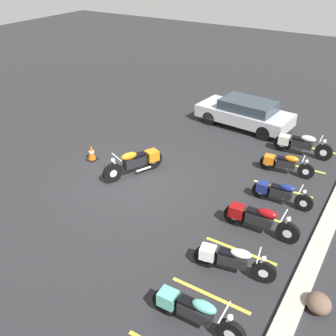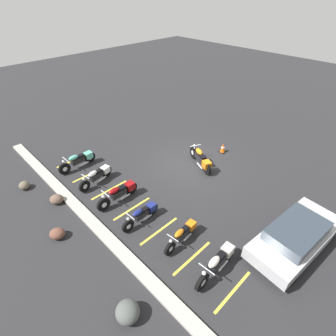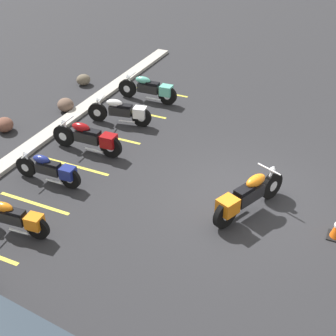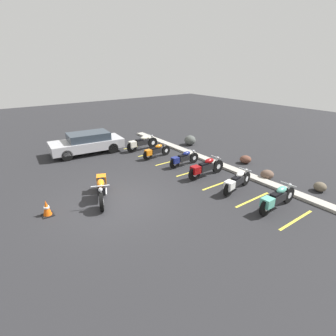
# 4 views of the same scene
# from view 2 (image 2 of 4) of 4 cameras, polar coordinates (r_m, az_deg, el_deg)

# --- Properties ---
(ground) EXTENTS (60.00, 60.00, 0.00)m
(ground) POSITION_cam_2_polar(r_m,az_deg,el_deg) (15.29, 4.57, 0.92)
(ground) COLOR #262628
(motorcycle_orange_featured) EXTENTS (2.29, 1.17, 0.96)m
(motorcycle_orange_featured) POSITION_cam_2_polar(r_m,az_deg,el_deg) (14.87, 7.19, 1.99)
(motorcycle_orange_featured) COLOR black
(motorcycle_orange_featured) RESTS_ON ground
(parked_bike_0) EXTENTS (0.65, 2.31, 0.91)m
(parked_bike_0) POSITION_cam_2_polar(r_m,az_deg,el_deg) (10.15, 10.77, -19.45)
(parked_bike_0) COLOR black
(parked_bike_0) RESTS_ON ground
(parked_bike_1) EXTENTS (0.57, 1.99, 0.78)m
(parked_bike_1) POSITION_cam_2_polar(r_m,az_deg,el_deg) (10.87, 3.23, -14.13)
(parked_bike_1) COLOR black
(parked_bike_1) RESTS_ON ground
(parked_bike_2) EXTENTS (0.56, 2.00, 0.79)m
(parked_bike_2) POSITION_cam_2_polar(r_m,az_deg,el_deg) (11.64, -5.64, -9.94)
(parked_bike_2) COLOR black
(parked_bike_2) RESTS_ON ground
(parked_bike_3) EXTENTS (0.64, 2.29, 0.90)m
(parked_bike_3) POSITION_cam_2_polar(r_m,az_deg,el_deg) (12.72, -10.52, -5.32)
(parked_bike_3) COLOR black
(parked_bike_3) RESTS_ON ground
(parked_bike_4) EXTENTS (0.74, 2.13, 0.84)m
(parked_bike_4) POSITION_cam_2_polar(r_m,az_deg,el_deg) (14.09, -15.17, -1.60)
(parked_bike_4) COLOR black
(parked_bike_4) RESTS_ON ground
(parked_bike_5) EXTENTS (0.63, 2.25, 0.89)m
(parked_bike_5) POSITION_cam_2_polar(r_m,az_deg,el_deg) (15.56, -18.83, 1.65)
(parked_bike_5) COLOR black
(parked_bike_5) RESTS_ON ground
(car_silver) EXTENTS (2.20, 4.45, 1.29)m
(car_silver) POSITION_cam_2_polar(r_m,az_deg,el_deg) (11.55, 26.08, -13.16)
(car_silver) COLOR black
(car_silver) RESTS_ON ground
(concrete_curb) EXTENTS (18.00, 0.50, 0.12)m
(concrete_curb) POSITION_cam_2_polar(r_m,az_deg,el_deg) (12.27, -16.38, -11.03)
(concrete_curb) COLOR #A8A399
(concrete_curb) RESTS_ON ground
(landscape_rock_0) EXTENTS (0.83, 0.83, 0.45)m
(landscape_rock_0) POSITION_cam_2_polar(r_m,az_deg,el_deg) (13.63, -23.09, -6.27)
(landscape_rock_0) COLOR brown
(landscape_rock_0) RESTS_ON ground
(landscape_rock_1) EXTENTS (0.83, 0.83, 0.45)m
(landscape_rock_1) POSITION_cam_2_polar(r_m,az_deg,el_deg) (12.01, -22.96, -13.02)
(landscape_rock_1) COLOR brown
(landscape_rock_1) RESTS_ON ground
(landscape_rock_2) EXTENTS (0.71, 0.69, 0.41)m
(landscape_rock_2) POSITION_cam_2_polar(r_m,az_deg,el_deg) (15.24, -28.81, -3.33)
(landscape_rock_2) COLOR brown
(landscape_rock_2) RESTS_ON ground
(landscape_rock_3) EXTENTS (1.05, 1.03, 0.65)m
(landscape_rock_3) POSITION_cam_2_polar(r_m,az_deg,el_deg) (9.38, -8.79, -28.56)
(landscape_rock_3) COLOR #4A4E4B
(landscape_rock_3) RESTS_ON ground
(traffic_cone) EXTENTS (0.40, 0.40, 0.61)m
(traffic_cone) POSITION_cam_2_polar(r_m,az_deg,el_deg) (16.51, 11.86, 4.27)
(traffic_cone) COLOR black
(traffic_cone) RESTS_ON ground
(stall_line_0) EXTENTS (0.10, 2.10, 0.00)m
(stall_line_0) POSITION_cam_2_polar(r_m,az_deg,el_deg) (10.22, 13.98, -24.63)
(stall_line_0) COLOR gold
(stall_line_0) RESTS_ON ground
(stall_line_1) EXTENTS (0.10, 2.10, 0.00)m
(stall_line_1) POSITION_cam_2_polar(r_m,az_deg,el_deg) (10.72, 5.29, -18.90)
(stall_line_1) COLOR gold
(stall_line_1) RESTS_ON ground
(stall_line_2) EXTENTS (0.10, 2.10, 0.00)m
(stall_line_2) POSITION_cam_2_polar(r_m,az_deg,el_deg) (11.51, -1.92, -13.50)
(stall_line_2) COLOR gold
(stall_line_2) RESTS_ON ground
(stall_line_3) EXTENTS (0.10, 2.10, 0.00)m
(stall_line_3) POSITION_cam_2_polar(r_m,az_deg,el_deg) (12.53, -7.81, -8.73)
(stall_line_3) COLOR gold
(stall_line_3) RESTS_ON ground
(stall_line_4) EXTENTS (0.10, 2.10, 0.00)m
(stall_line_4) POSITION_cam_2_polar(r_m,az_deg,el_deg) (13.73, -12.63, -4.67)
(stall_line_4) COLOR gold
(stall_line_4) RESTS_ON ground
(stall_line_5) EXTENTS (0.10, 2.10, 0.00)m
(stall_line_5) POSITION_cam_2_polar(r_m,az_deg,el_deg) (15.07, -16.59, -1.27)
(stall_line_5) COLOR gold
(stall_line_5) RESTS_ON ground
(stall_line_6) EXTENTS (0.10, 2.10, 0.00)m
(stall_line_6) POSITION_cam_2_polar(r_m,az_deg,el_deg) (16.52, -19.87, 1.57)
(stall_line_6) COLOR gold
(stall_line_6) RESTS_ON ground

